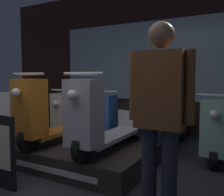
{
  "coord_description": "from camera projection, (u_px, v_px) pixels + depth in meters",
  "views": [
    {
      "loc": [
        1.91,
        -1.74,
        1.21
      ],
      "look_at": [
        -0.03,
        1.75,
        0.87
      ],
      "focal_mm": 40.0,
      "sensor_mm": 36.0,
      "label": 1
    }
  ],
  "objects": [
    {
      "name": "ground_plane",
      "position": [
        31.0,
        195.0,
        2.54
      ],
      "size": [
        30.0,
        30.0,
        0.0
      ],
      "primitive_type": "plane",
      "color": "#2D2D33"
    },
    {
      "name": "shop_wall_back",
      "position": [
        152.0,
        59.0,
        5.43
      ],
      "size": [
        8.06,
        0.09,
        3.2
      ],
      "color": "#331E19",
      "rests_on": "ground_plane"
    },
    {
      "name": "display_platform",
      "position": [
        88.0,
        152.0,
        3.55
      ],
      "size": [
        1.84,
        1.51,
        0.27
      ],
      "color": "#2D2823",
      "rests_on": "ground_plane"
    },
    {
      "name": "scooter_display_left",
      "position": [
        61.0,
        115.0,
        3.63
      ],
      "size": [
        0.51,
        1.77,
        0.99
      ],
      "color": "black",
      "rests_on": "display_platform"
    },
    {
      "name": "scooter_display_right",
      "position": [
        110.0,
        120.0,
        3.23
      ],
      "size": [
        0.51,
        1.77,
        0.99
      ],
      "color": "black",
      "rests_on": "display_platform"
    },
    {
      "name": "scooter_backrow_0",
      "position": [
        82.0,
        118.0,
        4.99
      ],
      "size": [
        0.51,
        1.77,
        0.99
      ],
      "color": "black",
      "rests_on": "ground_plane"
    },
    {
      "name": "scooter_backrow_1",
      "position": [
        120.0,
        122.0,
        4.58
      ],
      "size": [
        0.51,
        1.77,
        0.99
      ],
      "color": "black",
      "rests_on": "ground_plane"
    },
    {
      "name": "scooter_backrow_2",
      "position": [
        165.0,
        127.0,
        4.17
      ],
      "size": [
        0.51,
        1.77,
        0.99
      ],
      "color": "black",
      "rests_on": "ground_plane"
    },
    {
      "name": "scooter_backrow_3",
      "position": [
        220.0,
        132.0,
        3.75
      ],
      "size": [
        0.51,
        1.77,
        0.99
      ],
      "color": "black",
      "rests_on": "ground_plane"
    },
    {
      "name": "person_right_browsing",
      "position": [
        160.0,
        108.0,
        2.04
      ],
      "size": [
        0.55,
        0.22,
        1.65
      ],
      "color": "#232838",
      "rests_on": "ground_plane"
    }
  ]
}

